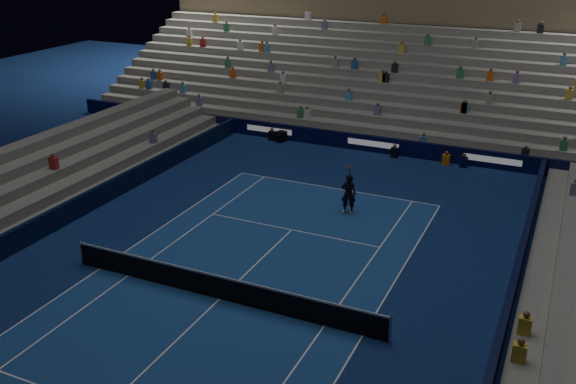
# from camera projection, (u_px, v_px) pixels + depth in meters

# --- Properties ---
(ground) EXTENTS (90.00, 90.00, 0.00)m
(ground) POSITION_uv_depth(u_px,v_px,m) (220.00, 299.00, 23.32)
(ground) COLOR #0D2051
(ground) RESTS_ON ground
(court_surface) EXTENTS (10.97, 23.77, 0.01)m
(court_surface) POSITION_uv_depth(u_px,v_px,m) (220.00, 299.00, 23.31)
(court_surface) COLOR navy
(court_surface) RESTS_ON ground
(sponsor_barrier_far) EXTENTS (44.00, 0.25, 1.00)m
(sponsor_barrier_far) POSITION_uv_depth(u_px,v_px,m) (374.00, 144.00, 38.69)
(sponsor_barrier_far) COLOR black
(sponsor_barrier_far) RESTS_ON ground
(sponsor_barrier_east) EXTENTS (0.25, 37.00, 1.00)m
(sponsor_barrier_east) POSITION_uv_depth(u_px,v_px,m) (496.00, 356.00, 19.39)
(sponsor_barrier_east) COLOR black
(sponsor_barrier_east) RESTS_ON ground
(sponsor_barrier_west) EXTENTS (0.25, 37.00, 1.00)m
(sponsor_barrier_west) POSITION_uv_depth(u_px,v_px,m) (20.00, 238.00, 26.86)
(sponsor_barrier_west) COLOR black
(sponsor_barrier_west) RESTS_ON ground
(grandstand_main) EXTENTS (44.00, 15.20, 11.20)m
(grandstand_main) POSITION_uv_depth(u_px,v_px,m) (416.00, 69.00, 45.51)
(grandstand_main) COLOR slate
(grandstand_main) RESTS_ON ground
(tennis_net) EXTENTS (12.90, 0.10, 1.10)m
(tennis_net) POSITION_uv_depth(u_px,v_px,m) (219.00, 287.00, 23.12)
(tennis_net) COLOR #B2B2B7
(tennis_net) RESTS_ON ground
(tennis_player) EXTENTS (0.80, 0.63, 1.95)m
(tennis_player) POSITION_uv_depth(u_px,v_px,m) (349.00, 194.00, 30.10)
(tennis_player) COLOR black
(tennis_player) RESTS_ON ground
(broadcast_camera) EXTENTS (0.66, 1.04, 0.67)m
(broadcast_camera) POSITION_uv_depth(u_px,v_px,m) (281.00, 136.00, 40.62)
(broadcast_camera) COLOR black
(broadcast_camera) RESTS_ON ground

